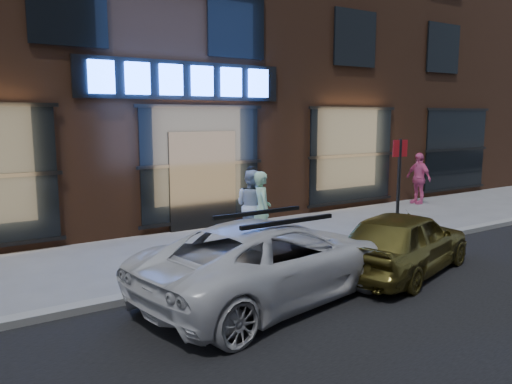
{
  "coord_description": "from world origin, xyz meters",
  "views": [
    {
      "loc": [
        -5.52,
        -7.06,
        2.78
      ],
      "look_at": [
        0.06,
        1.6,
        1.2
      ],
      "focal_mm": 35.0,
      "sensor_mm": 36.0,
      "label": 1
    }
  ],
  "objects_px": {
    "passerby": "(418,178)",
    "sign_post": "(399,181)",
    "man_bowtie": "(262,209)",
    "man_cap": "(252,206)",
    "white_suv": "(272,260)",
    "gold_sedan": "(403,242)"
  },
  "relations": [
    {
      "from": "passerby",
      "to": "man_cap",
      "type": "bearing_deg",
      "value": -76.0
    },
    {
      "from": "sign_post",
      "to": "passerby",
      "type": "bearing_deg",
      "value": 45.08
    },
    {
      "from": "man_cap",
      "to": "sign_post",
      "type": "height_order",
      "value": "sign_post"
    },
    {
      "from": "white_suv",
      "to": "sign_post",
      "type": "height_order",
      "value": "sign_post"
    },
    {
      "from": "gold_sedan",
      "to": "man_bowtie",
      "type": "bearing_deg",
      "value": 3.97
    },
    {
      "from": "passerby",
      "to": "white_suv",
      "type": "relative_size",
      "value": 0.37
    },
    {
      "from": "man_bowtie",
      "to": "man_cap",
      "type": "xyz_separation_m",
      "value": [
        0.06,
        0.51,
        -0.0
      ]
    },
    {
      "from": "white_suv",
      "to": "man_cap",
      "type": "bearing_deg",
      "value": -37.84
    },
    {
      "from": "white_suv",
      "to": "gold_sedan",
      "type": "height_order",
      "value": "white_suv"
    },
    {
      "from": "white_suv",
      "to": "gold_sedan",
      "type": "relative_size",
      "value": 1.3
    },
    {
      "from": "passerby",
      "to": "gold_sedan",
      "type": "height_order",
      "value": "passerby"
    },
    {
      "from": "man_bowtie",
      "to": "white_suv",
      "type": "height_order",
      "value": "man_bowtie"
    },
    {
      "from": "passerby",
      "to": "sign_post",
      "type": "bearing_deg",
      "value": -51.27
    },
    {
      "from": "sign_post",
      "to": "man_cap",
      "type": "bearing_deg",
      "value": 155.92
    },
    {
      "from": "gold_sedan",
      "to": "white_suv",
      "type": "bearing_deg",
      "value": 67.87
    },
    {
      "from": "man_cap",
      "to": "gold_sedan",
      "type": "distance_m",
      "value": 3.55
    },
    {
      "from": "gold_sedan",
      "to": "sign_post",
      "type": "relative_size",
      "value": 1.48
    },
    {
      "from": "man_bowtie",
      "to": "sign_post",
      "type": "height_order",
      "value": "sign_post"
    },
    {
      "from": "gold_sedan",
      "to": "man_cap",
      "type": "bearing_deg",
      "value": 0.08
    },
    {
      "from": "passerby",
      "to": "gold_sedan",
      "type": "bearing_deg",
      "value": -48.47
    },
    {
      "from": "man_bowtie",
      "to": "sign_post",
      "type": "distance_m",
      "value": 3.06
    },
    {
      "from": "passerby",
      "to": "sign_post",
      "type": "relative_size",
      "value": 0.71
    }
  ]
}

